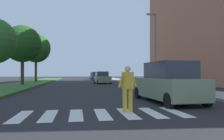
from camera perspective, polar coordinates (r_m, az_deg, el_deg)
ground_plane at (r=30.98m, az=-7.36°, el=-3.49°), size 140.00×140.00×0.00m
crosswalk at (r=7.82m, az=-2.51°, el=-11.28°), size 5.85×2.20×0.01m
median_strip at (r=29.65m, az=-21.32°, el=-3.41°), size 4.40×64.00×0.15m
tree_far at (r=26.71m, az=-22.15°, el=6.26°), size 4.11×4.11×6.63m
tree_distant at (r=36.29m, az=-19.08°, el=5.31°), size 4.45×4.45×7.39m
sidewalk_right at (r=30.19m, az=7.43°, el=-3.41°), size 3.00×64.00×0.15m
traffic_light_gantry at (r=9.92m, az=-21.89°, el=16.24°), size 8.01×0.30×6.00m
street_lamp_right at (r=23.43m, az=10.95°, el=6.94°), size 1.02×0.24×7.50m
pedestrian_performer at (r=8.03m, az=4.07°, el=-4.32°), size 0.75×0.31×1.69m
suv_crossing at (r=11.20m, az=14.23°, el=-3.33°), size 2.26×4.72×1.97m
sedan_midblock at (r=30.74m, az=-2.61°, el=-2.06°), size 2.05×4.51×1.67m
sedan_distant at (r=46.61m, az=-4.22°, el=-1.63°), size 1.90×4.43×1.72m
sedan_far_horizon at (r=57.13m, az=-4.76°, el=-1.52°), size 2.26×4.64×1.65m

